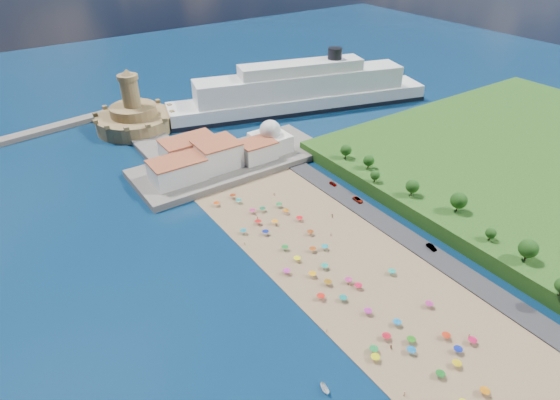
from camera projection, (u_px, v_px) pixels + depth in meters
ground at (312, 255)px, 160.44m from camera, size 700.00×700.00×0.00m
terrace at (232, 162)px, 215.31m from camera, size 90.00×36.00×3.00m
jetty at (158, 147)px, 229.35m from camera, size 18.00×70.00×2.40m
waterfront_buildings at (205, 157)px, 206.11m from camera, size 57.00×29.00×11.00m
domed_building at (270, 138)px, 219.48m from camera, size 16.00×16.00×15.00m
fortress at (135, 117)px, 247.33m from camera, size 40.00×40.00×32.40m
cruise_ship at (301, 92)px, 270.50m from camera, size 154.00×63.76×33.57m
beach_parasols at (333, 274)px, 149.26m from camera, size 30.88×116.34×2.20m
beachgoers at (319, 255)px, 158.90m from camera, size 38.67×95.48×1.89m
parked_cars at (371, 208)px, 183.06m from camera, size 2.52×57.01×1.38m
hillside_trees at (440, 200)px, 171.24m from camera, size 17.02×105.86×7.82m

